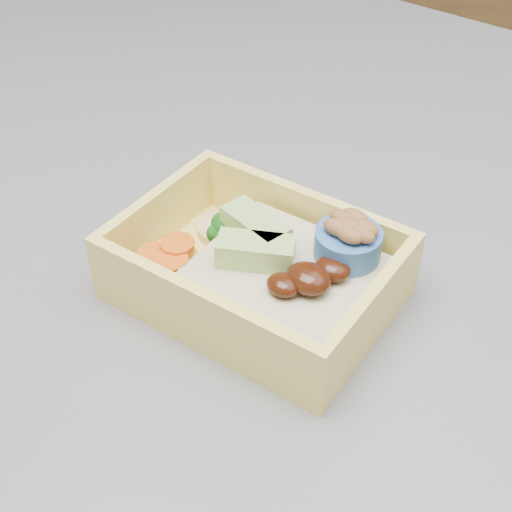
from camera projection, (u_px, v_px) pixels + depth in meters
The scene contains 2 objects.
island at pixel (179, 496), 0.84m from camera, with size 1.24×0.84×0.92m.
bento_box at pixel (265, 271), 0.42m from camera, with size 0.17×0.12×0.06m.
Camera 1 is at (0.35, -0.40, 1.22)m, focal length 50.00 mm.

